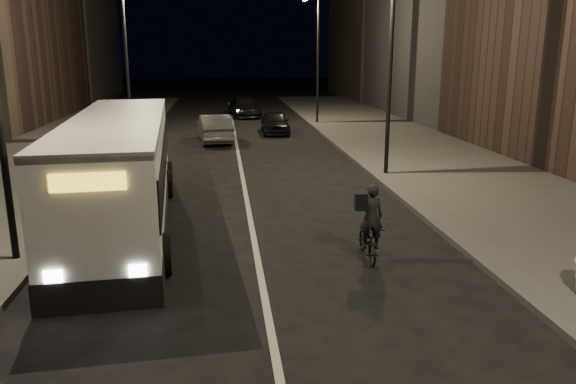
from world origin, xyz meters
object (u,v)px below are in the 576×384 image
object	(u,v)px
streetlight_left_near	(0,25)
streetlight_left_far	(130,40)
streetlight_right_mid	(385,35)
car_far	(245,107)
car_near	(275,122)
car_mid	(214,128)
cyclist_on_bicycle	(369,234)
streetlight_right_far	(314,41)
city_bus	(121,167)

from	to	relation	value
streetlight_left_near	streetlight_left_far	xyz separation A→B (m)	(0.00, 18.00, 0.00)
streetlight_right_mid	car_far	distance (m)	22.11
car_far	streetlight_right_mid	bearing A→B (deg)	-86.13
streetlight_left_near	car_near	size ratio (longest dim) A/B	2.09
car_near	car_mid	size ratio (longest dim) A/B	0.86
cyclist_on_bicycle	streetlight_right_far	bearing A→B (deg)	85.56
streetlight_right_mid	car_far	xyz separation A→B (m)	(-4.33, 21.17, -4.66)
city_bus	car_near	size ratio (longest dim) A/B	2.97
streetlight_left_near	streetlight_left_far	size ratio (longest dim) A/B	1.00
city_bus	cyclist_on_bicycle	bearing A→B (deg)	-33.75
streetlight_right_mid	streetlight_left_far	xyz separation A→B (m)	(-10.66, 10.00, 0.00)
streetlight_right_far	streetlight_left_near	world-z (taller)	same
streetlight_right_far	streetlight_left_near	size ratio (longest dim) A/B	1.00
streetlight_right_far	city_bus	distance (m)	23.25
car_mid	car_near	bearing A→B (deg)	-148.28
car_far	car_mid	bearing A→B (deg)	-108.00
streetlight_left_far	car_mid	distance (m)	6.26
car_near	car_far	distance (m)	9.05
cyclist_on_bicycle	car_near	xyz separation A→B (m)	(-0.21, 20.89, 0.03)
city_bus	car_near	bearing A→B (deg)	66.60
streetlight_left_near	cyclist_on_bicycle	bearing A→B (deg)	-4.70
streetlight_right_far	streetlight_left_far	world-z (taller)	same
streetlight_left_near	car_mid	bearing A→B (deg)	76.47
streetlight_right_mid	streetlight_left_near	distance (m)	13.33
car_mid	streetlight_left_near	bearing A→B (deg)	69.90
streetlight_left_near	city_bus	bearing A→B (deg)	58.75
streetlight_right_far	streetlight_left_near	distance (m)	26.26
streetlight_right_mid	streetlight_right_far	bearing A→B (deg)	90.00
cyclist_on_bicycle	car_far	xyz separation A→B (m)	(-1.62, 29.83, 0.07)
streetlight_left_far	car_far	distance (m)	13.66
city_bus	car_far	size ratio (longest dim) A/B	2.39
city_bus	car_near	xyz separation A→B (m)	(6.01, 17.38, -1.01)
streetlight_left_near	city_bus	size ratio (longest dim) A/B	0.70
streetlight_right_mid	streetlight_right_far	world-z (taller)	same
cyclist_on_bicycle	car_near	distance (m)	20.89
streetlight_right_mid	streetlight_left_near	bearing A→B (deg)	-143.12
streetlight_right_far	cyclist_on_bicycle	world-z (taller)	streetlight_right_far
cyclist_on_bicycle	car_near	bearing A→B (deg)	92.41
streetlight_right_mid	streetlight_left_near	world-z (taller)	same
streetlight_left_near	car_far	xyz separation A→B (m)	(6.33, 29.17, -4.66)
streetlight_left_far	car_near	world-z (taller)	streetlight_left_far
streetlight_left_far	car_far	bearing A→B (deg)	60.47
streetlight_left_near	streetlight_left_far	bearing A→B (deg)	90.00
car_far	city_bus	bearing A→B (deg)	-107.60
streetlight_right_mid	streetlight_left_far	distance (m)	14.62
streetlight_left_near	car_near	xyz separation A→B (m)	(7.74, 20.24, -4.70)
streetlight_right_far	streetlight_left_far	size ratio (longest dim) A/B	1.00
city_bus	car_mid	distance (m)	14.82
streetlight_right_mid	cyclist_on_bicycle	bearing A→B (deg)	-107.38
streetlight_right_mid	car_mid	world-z (taller)	streetlight_right_mid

